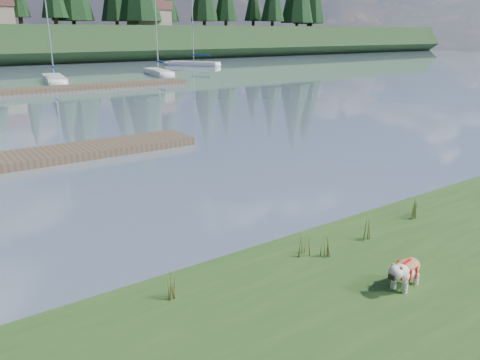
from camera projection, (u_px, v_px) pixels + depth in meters
bulldog at (406, 269)px, 7.65m from camera, size 0.86×0.43×0.51m
dock_far at (26, 91)px, 35.00m from camera, size 26.00×2.20×0.30m
sailboat_bg_3 at (54, 78)px, 42.51m from camera, size 2.73×7.96×11.51m
sailboat_bg_4 at (157, 71)px, 49.55m from camera, size 2.80×7.71×11.19m
sailboat_bg_5 at (189, 63)px, 62.33m from camera, size 5.65×7.57×11.43m
weed_0 at (327, 246)px, 8.74m from camera, size 0.17×0.14×0.49m
weed_1 at (304, 245)px, 8.76m from camera, size 0.17×0.14×0.53m
weed_2 at (415, 206)px, 10.69m from camera, size 0.17×0.14×0.53m
weed_3 at (172, 288)px, 7.32m from camera, size 0.17×0.14×0.47m
weed_4 at (368, 231)px, 9.41m from camera, size 0.17×0.14×0.46m
weed_5 at (414, 208)px, 10.47m from camera, size 0.17×0.14×0.60m
mud_lip at (258, 261)px, 9.22m from camera, size 60.00×0.50×0.14m
house_2 at (149, 13)px, 78.56m from camera, size 6.30×5.30×4.65m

